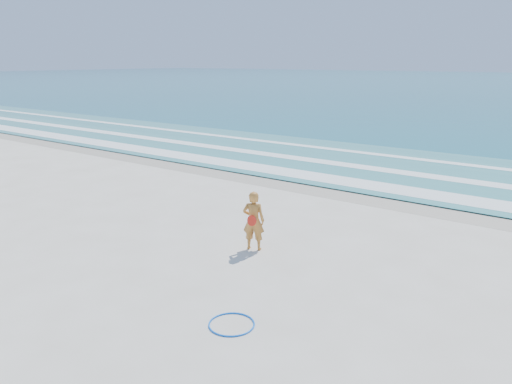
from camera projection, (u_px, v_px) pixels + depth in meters
The scene contains 8 objects.
ground at pixel (147, 267), 11.71m from camera, with size 400.00×400.00×0.00m, color silver.
wet_sand at pixel (332, 189), 18.68m from camera, with size 400.00×2.40×0.00m, color #B2A893.
shallow at pixel (385, 166), 22.54m from camera, with size 400.00×10.00×0.01m, color #59B7AD.
foam_near at pixel (347, 182), 19.67m from camera, with size 400.00×1.40×0.01m, color white.
foam_mid at pixel (377, 169), 21.91m from camera, with size 400.00×0.90×0.01m, color white.
foam_far at pixel (405, 158), 24.47m from camera, with size 400.00×0.60×0.01m, color white.
hoop at pixel (232, 324), 9.14m from camera, with size 0.86×0.86×0.03m, color blue.
woman at pixel (254, 221), 12.61m from camera, with size 0.66×0.56×1.53m.
Camera 1 is at (8.55, -7.17, 4.72)m, focal length 35.00 mm.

